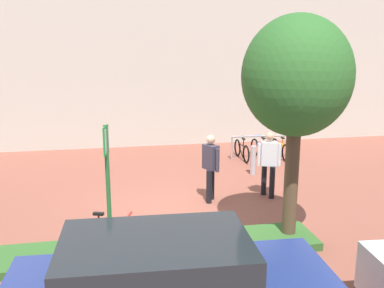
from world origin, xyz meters
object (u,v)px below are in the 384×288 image
at_px(bike_rack_cluster, 261,149).
at_px(bollard_steel, 253,160).
at_px(parking_sign_post, 108,173).
at_px(bike_at_sign, 109,238).
at_px(person_shirt_white, 269,160).
at_px(person_suited_dark, 211,164).
at_px(tree_sidewalk, 297,78).

bearing_deg(bike_rack_cluster, bollard_steel, -116.62).
relative_size(parking_sign_post, bike_at_sign, 1.58).
bearing_deg(person_shirt_white, person_suited_dark, -177.90).
height_order(parking_sign_post, bollard_steel, parking_sign_post).
relative_size(bike_at_sign, person_shirt_white, 0.93).
bearing_deg(bike_at_sign, parking_sign_post, -65.24).
distance_m(bike_rack_cluster, person_shirt_white, 3.88).
distance_m(bike_at_sign, bike_rack_cluster, 8.10).
xyz_separation_m(bike_at_sign, person_shirt_white, (4.10, 2.54, 0.63)).
height_order(parking_sign_post, bike_rack_cluster, parking_sign_post).
relative_size(bike_at_sign, person_suited_dark, 0.93).
relative_size(tree_sidewalk, bike_at_sign, 2.80).
xyz_separation_m(parking_sign_post, person_suited_dark, (2.52, 2.54, -0.67)).
distance_m(parking_sign_post, person_suited_dark, 3.64).
relative_size(bike_rack_cluster, bollard_steel, 2.34).
relative_size(bike_at_sign, bollard_steel, 1.78).
height_order(tree_sidewalk, person_shirt_white, tree_sidewalk).
height_order(parking_sign_post, bike_at_sign, parking_sign_post).
relative_size(person_suited_dark, person_shirt_white, 1.00).
distance_m(bike_at_sign, person_shirt_white, 4.87).
bearing_deg(bike_rack_cluster, bike_at_sign, -130.07).
relative_size(parking_sign_post, bollard_steel, 2.82).
relative_size(bike_at_sign, bike_rack_cluster, 0.76).
relative_size(bike_rack_cluster, person_suited_dark, 1.22).
bearing_deg(bike_rack_cluster, parking_sign_post, -129.66).
bearing_deg(bollard_steel, bike_at_sign, -134.27).
distance_m(tree_sidewalk, person_shirt_white, 3.46).
bearing_deg(person_suited_dark, bike_at_sign, -135.69).
xyz_separation_m(tree_sidewalk, bollard_steel, (0.73, 4.44, -2.84)).
xyz_separation_m(bike_rack_cluster, bollard_steel, (-0.88, -1.75, 0.10)).
bearing_deg(tree_sidewalk, bike_rack_cluster, 75.44).
xyz_separation_m(bike_at_sign, bike_rack_cluster, (5.21, 6.20, -0.00)).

